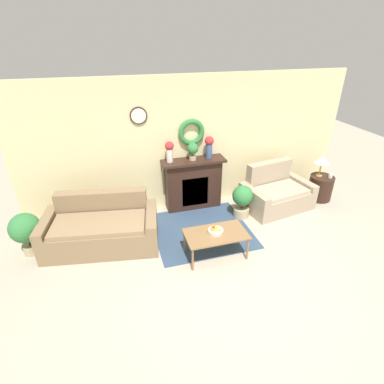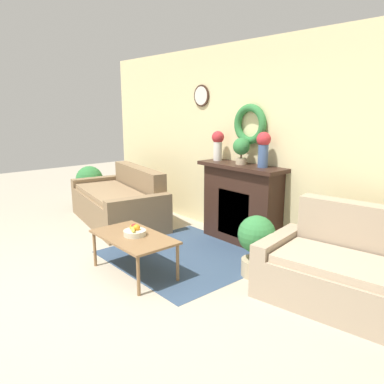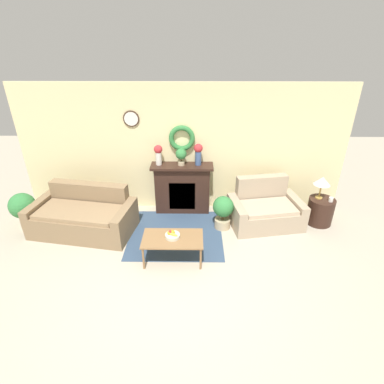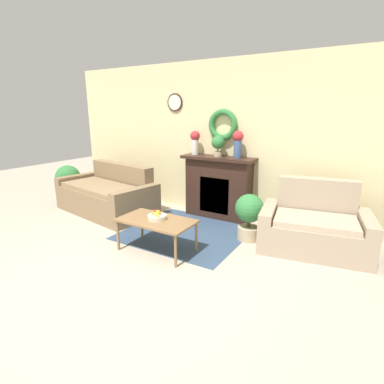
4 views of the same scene
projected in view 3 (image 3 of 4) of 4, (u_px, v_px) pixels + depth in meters
ground_plane at (178, 291)px, 4.56m from camera, size 16.00×16.00×0.00m
floor_rug at (176, 234)px, 5.90m from camera, size 1.80×1.68×0.01m
wall_back at (183, 149)px, 6.26m from camera, size 6.80×0.16×2.70m
fireplace at (182, 188)px, 6.45m from camera, size 1.29×0.41×1.09m
couch_left at (84, 216)px, 5.87m from camera, size 2.07×1.29×0.88m
loveseat_right at (265, 210)px, 6.11m from camera, size 1.53×1.12×0.93m
coffee_table at (173, 240)px, 5.04m from camera, size 1.02×0.58×0.45m
fruit_bowl at (172, 235)px, 5.02m from camera, size 0.25×0.25×0.12m
side_table_by_loveseat at (320, 211)px, 6.14m from camera, size 0.52×0.52×0.55m
table_lamp at (322, 181)px, 5.88m from camera, size 0.33×0.33×0.47m
mug at (331, 199)px, 5.91m from camera, size 0.09×0.09×0.09m
vase_on_mantel_left at (158, 153)px, 6.10m from camera, size 0.17×0.17×0.42m
vase_on_mantel_right at (198, 153)px, 6.08m from camera, size 0.18×0.18×0.45m
potted_plant_on_mantel at (181, 155)px, 6.09m from camera, size 0.23×0.23×0.35m
potted_plant_floor_by_couch at (23, 207)px, 5.86m from camera, size 0.50×0.50×0.77m
potted_plant_floor_by_loveseat at (223, 210)px, 5.92m from camera, size 0.42×0.42×0.69m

